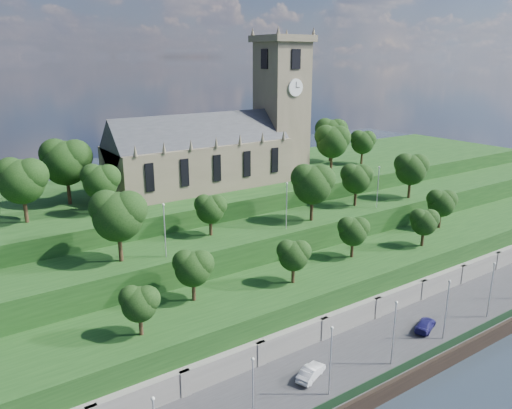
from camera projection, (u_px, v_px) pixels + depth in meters
ground at (417, 383)px, 59.50m from camera, size 320.00×320.00×0.00m
promenade at (380, 352)px, 63.97m from camera, size 160.00×12.00×2.00m
quay_wall at (418, 375)px, 59.15m from camera, size 160.00×0.50×2.20m
fence at (415, 362)px, 59.24m from camera, size 160.00×0.10×1.20m
retaining_wall at (347, 322)px, 68.28m from camera, size 160.00×2.10×5.00m
embankment_lower at (319, 295)px, 72.62m from camera, size 160.00×12.00×8.00m
embankment_upper at (274, 259)px, 80.77m from camera, size 160.00×10.00×12.00m
hilltop at (210, 217)px, 96.98m from camera, size 160.00×32.00×15.00m
church at (223, 143)px, 89.96m from camera, size 38.60×12.35×27.60m
trees_lower at (336, 236)px, 72.19m from camera, size 62.45×8.46×7.10m
trees_upper at (291, 187)px, 77.68m from camera, size 61.71×8.19×9.47m
trees_hilltop at (216, 151)px, 88.45m from camera, size 74.39×15.73×10.40m
lamp_posts_promenade at (394, 328)px, 58.48m from camera, size 60.36×0.36×8.33m
lamp_posts_upper at (287, 202)px, 75.47m from camera, size 40.36×0.36×7.36m
car_middle at (311, 372)px, 57.03m from camera, size 4.78×3.13×1.49m
car_right at (425, 325)px, 67.21m from camera, size 5.18×3.61×1.39m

